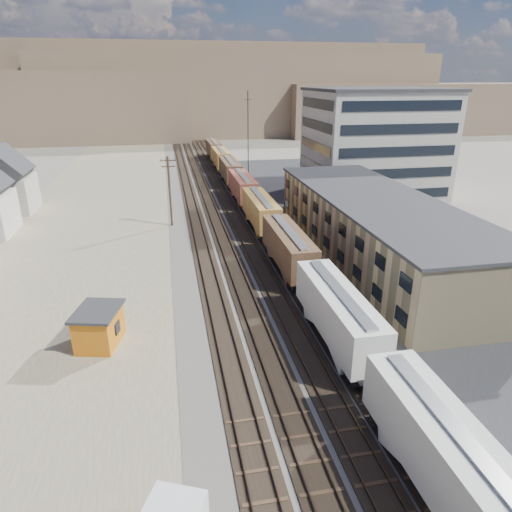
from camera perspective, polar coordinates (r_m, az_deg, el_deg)
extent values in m
plane|color=#6B6356|center=(31.35, 8.17, -18.71)|extent=(300.00, 300.00, 0.00)
cube|color=#4C4742|center=(75.66, -4.11, 5.99)|extent=(18.00, 200.00, 0.06)
cube|color=#6F664C|center=(66.55, -20.32, 2.49)|extent=(24.00, 180.00, 0.03)
cube|color=#232326|center=(68.15, 16.29, 3.41)|extent=(26.00, 120.00, 0.04)
cube|color=black|center=(75.24, -7.91, 5.80)|extent=(2.60, 200.00, 0.08)
cube|color=#38281E|center=(75.17, -8.46, 5.85)|extent=(0.08, 200.00, 0.16)
cube|color=#38281E|center=(75.24, -7.36, 5.93)|extent=(0.08, 200.00, 0.16)
cube|color=black|center=(75.44, -5.62, 5.95)|extent=(2.60, 200.00, 0.08)
cube|color=#38281E|center=(75.35, -6.17, 6.00)|extent=(0.08, 200.00, 0.16)
cube|color=#38281E|center=(75.48, -5.08, 6.07)|extent=(0.08, 200.00, 0.16)
cube|color=black|center=(75.77, -3.35, 6.08)|extent=(2.60, 200.00, 0.08)
cube|color=#38281E|center=(75.65, -3.90, 6.14)|extent=(0.08, 200.00, 0.16)
cube|color=#38281E|center=(75.83, -2.82, 6.20)|extent=(0.08, 200.00, 0.16)
cube|color=black|center=(76.18, -1.26, 6.20)|extent=(2.60, 200.00, 0.08)
cube|color=#38281E|center=(76.03, -1.79, 6.26)|extent=(0.08, 200.00, 0.16)
cube|color=#38281E|center=(76.27, -0.72, 6.31)|extent=(0.08, 200.00, 0.16)
cube|color=black|center=(30.47, 17.01, -19.11)|extent=(2.20, 2.20, 0.90)
cube|color=beige|center=(25.95, 23.03, -22.17)|extent=(3.00, 13.34, 3.40)
cube|color=#B7B7B2|center=(24.80, 23.65, -19.15)|extent=(0.90, 12.32, 0.16)
cube|color=black|center=(34.00, 13.05, -13.90)|extent=(2.20, 2.20, 0.90)
cube|color=black|center=(42.03, 7.57, -6.18)|extent=(2.20, 2.20, 0.90)
cube|color=beige|center=(36.83, 10.20, -6.77)|extent=(3.00, 13.34, 3.40)
cube|color=#B7B7B2|center=(36.04, 10.38, -4.28)|extent=(0.90, 12.32, 0.16)
cube|color=black|center=(46.34, 5.62, -3.36)|extent=(2.20, 2.20, 0.90)
cube|color=black|center=(55.38, 2.67, 0.95)|extent=(2.20, 2.20, 0.90)
cube|color=#462F1E|center=(50.02, 4.08, 1.26)|extent=(3.00, 13.34, 3.40)
cube|color=#B7B7B2|center=(49.44, 4.13, 3.20)|extent=(0.90, 12.32, 0.16)
cube|color=black|center=(60.01, 1.54, 2.61)|extent=(2.20, 2.20, 0.90)
cube|color=black|center=(69.49, -0.28, 5.26)|extent=(2.20, 2.20, 0.90)
cube|color=#9E6529|center=(64.11, 0.57, 5.86)|extent=(3.00, 13.34, 3.40)
cube|color=#B7B7B2|center=(63.66, 0.58, 7.41)|extent=(0.90, 12.33, 0.16)
cube|color=black|center=(74.27, -1.02, 6.32)|extent=(2.20, 2.20, 0.90)
cube|color=black|center=(83.98, -2.25, 8.08)|extent=(2.20, 2.20, 0.90)
cube|color=maroon|center=(78.61, -1.68, 8.78)|extent=(3.00, 13.34, 3.40)
cube|color=#B7B7B2|center=(78.24, -1.70, 10.05)|extent=(0.90, 12.33, 0.16)
cube|color=black|center=(88.85, -2.76, 8.82)|extent=(2.20, 2.20, 0.90)
cube|color=black|center=(98.69, -3.65, 10.07)|extent=(2.20, 2.20, 0.90)
cube|color=#462F1E|center=(93.34, -3.25, 10.77)|extent=(3.00, 13.34, 3.40)
cube|color=#B7B7B2|center=(93.03, -3.28, 11.85)|extent=(0.90, 12.32, 0.16)
cube|color=black|center=(103.60, -4.03, 10.60)|extent=(2.20, 2.20, 0.90)
cube|color=black|center=(113.52, -4.69, 11.54)|extent=(2.20, 2.20, 0.90)
cube|color=#9E6529|center=(108.19, -4.41, 12.21)|extent=(3.00, 13.34, 3.40)
cube|color=#B7B7B2|center=(107.93, -4.43, 13.14)|extent=(0.90, 12.32, 0.16)
cube|color=black|center=(118.47, -4.98, 11.94)|extent=(2.20, 2.20, 0.90)
cube|color=black|center=(128.44, -5.50, 12.66)|extent=(2.20, 2.20, 0.90)
cube|color=#462F1E|center=(123.14, -5.29, 13.30)|extent=(3.00, 13.34, 3.40)
cube|color=#B7B7B2|center=(122.90, -5.32, 14.12)|extent=(0.90, 12.32, 0.16)
cube|color=tan|center=(55.56, 14.76, 3.32)|extent=(12.00, 40.00, 7.00)
cube|color=#2D2D30|center=(54.59, 15.12, 6.91)|extent=(12.40, 40.40, 0.30)
cube|color=black|center=(53.68, 8.79, 1.69)|extent=(0.12, 36.00, 1.20)
cube|color=black|center=(52.76, 8.97, 4.76)|extent=(0.12, 36.00, 1.20)
cube|color=#9E998E|center=(86.40, 14.56, 13.38)|extent=(22.00, 18.00, 18.00)
cube|color=#2D2D30|center=(85.71, 15.16, 19.47)|extent=(22.60, 18.60, 0.50)
cube|color=black|center=(82.32, 7.38, 13.50)|extent=(0.12, 16.00, 16.00)
cube|color=black|center=(78.40, 17.37, 12.34)|extent=(20.00, 0.12, 16.00)
cylinder|color=#382619|center=(66.18, -10.72, 7.86)|extent=(0.32, 0.32, 10.00)
cube|color=#382619|center=(65.32, -10.99, 11.62)|extent=(2.20, 0.14, 0.14)
cube|color=#382619|center=(65.45, -10.94, 10.93)|extent=(1.90, 0.14, 0.14)
cylinder|color=black|center=(65.30, -10.46, 11.78)|extent=(0.08, 0.08, 0.22)
cylinder|color=black|center=(84.47, -0.99, 13.87)|extent=(0.16, 0.16, 18.00)
cube|color=black|center=(83.81, -1.03, 18.96)|extent=(1.20, 0.08, 0.08)
cube|color=#9E998E|center=(83.29, -28.70, 6.78)|extent=(8.00, 8.00, 5.50)
cube|color=#2D2D30|center=(82.61, -29.15, 9.21)|extent=(8.15, 8.16, 8.15)
cube|color=brown|center=(180.14, -28.83, 16.02)|extent=(120.00, 40.00, 22.00)
cube|color=brown|center=(184.78, -2.27, 19.51)|extent=(140.00, 45.00, 28.00)
cube|color=brown|center=(198.99, 19.57, 17.06)|extent=(110.00, 38.00, 18.00)
cube|color=brown|center=(202.48, -12.18, 19.81)|extent=(200.00, 60.00, 32.00)
cube|color=#C66812|center=(38.88, -19.01, -8.54)|extent=(3.73, 4.43, 2.89)
cube|color=#2D2D30|center=(38.16, -19.29, -6.52)|extent=(4.19, 4.90, 0.24)
cube|color=black|center=(38.32, -16.93, -8.57)|extent=(0.32, 0.96, 0.96)
imported|color=#B31710|center=(44.84, 29.37, -7.25)|extent=(1.89, 4.04, 1.34)
imported|color=navy|center=(82.88, 9.73, 7.55)|extent=(5.10, 4.69, 1.33)
imported|color=silver|center=(85.62, 18.57, 7.25)|extent=(3.25, 4.78, 1.51)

